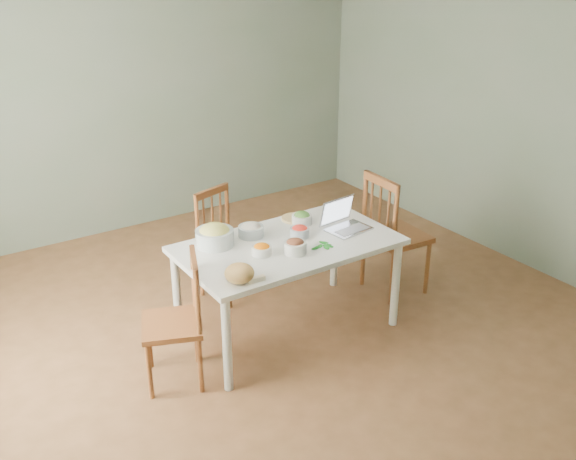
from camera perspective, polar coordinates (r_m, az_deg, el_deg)
floor at (r=5.00m, az=-1.14°, el=-8.79°), size 5.00×5.00×0.00m
wall_back at (r=6.59m, az=-13.24°, el=11.52°), size 5.00×0.00×2.70m
wall_right at (r=6.08m, az=19.36°, el=9.78°), size 0.00×5.00×2.70m
dining_table at (r=4.82m, az=0.00°, el=-5.07°), size 1.56×0.88×0.73m
chair_far at (r=5.30m, az=-5.24°, el=-1.31°), size 0.49×0.48×0.90m
chair_left at (r=4.32m, az=-10.20°, el=-7.90°), size 0.50×0.51×0.90m
chair_right at (r=5.40m, az=9.54°, el=-0.26°), size 0.46×0.48×1.03m
bread_boule at (r=4.11m, az=-4.29°, el=-3.80°), size 0.24×0.24×0.12m
butter_stick at (r=4.13m, az=-2.80°, el=-4.34°), size 0.12×0.04×0.03m
bowl_squash at (r=4.61m, az=-6.46°, el=-0.44°), size 0.32×0.32×0.16m
bowl_carrot at (r=4.47m, az=-2.31°, el=-1.69°), size 0.17×0.17×0.08m
bowl_onion at (r=4.74m, az=-3.27°, el=0.02°), size 0.22×0.22×0.10m
bowl_mushroom at (r=4.48m, az=0.63°, el=-1.43°), size 0.20×0.20×0.10m
bowl_redpep at (r=4.73m, az=1.03°, el=-0.10°), size 0.15×0.15×0.08m
bowl_broccoli at (r=4.94m, az=1.22°, el=1.07°), size 0.17×0.17×0.10m
flatbread at (r=5.03m, az=0.63°, el=1.03°), size 0.26×0.26×0.02m
basil_bunch at (r=4.59m, az=2.90°, el=-1.37°), size 0.19×0.19×0.02m
laptop at (r=4.83m, az=5.39°, el=1.18°), size 0.34×0.30×0.22m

